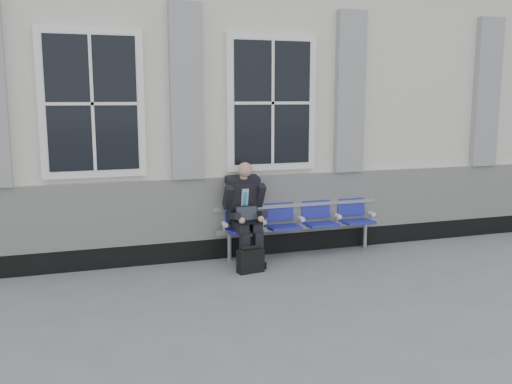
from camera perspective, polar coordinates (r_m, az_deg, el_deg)
name	(u,v)px	position (r m, az deg, el deg)	size (l,w,h in m)	color
ground	(284,286)	(7.24, 2.79, -9.35)	(70.00, 70.00, 0.00)	slate
station_building	(213,103)	(10.16, -4.33, 8.83)	(14.40, 4.40, 4.49)	beige
bench	(300,218)	(8.55, 4.38, -2.58)	(2.60, 0.47, 0.91)	#9EA0A3
businessman	(245,208)	(8.08, -1.11, -1.66)	(0.58, 0.78, 1.43)	black
briefcase	(250,260)	(7.72, -0.57, -6.84)	(0.38, 0.21, 0.36)	black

